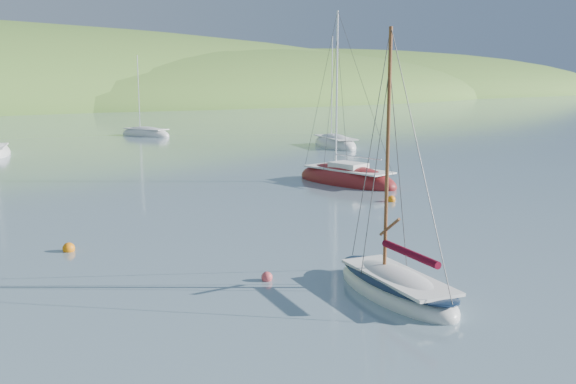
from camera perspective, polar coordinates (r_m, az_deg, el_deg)
ground at (r=22.29m, az=11.79°, el=-8.22°), size 700.00×700.00×0.00m
daysailer_white at (r=21.31m, az=9.58°, el=-8.40°), size 3.54×6.29×9.14m
sloop_red at (r=43.11m, az=5.21°, el=1.07°), size 3.43×8.47×12.27m
distant_sloop_b at (r=81.09m, az=-12.55°, el=5.02°), size 5.02×7.90×10.63m
distant_sloop_d at (r=66.46m, az=4.19°, el=4.20°), size 5.74×9.06×12.20m
mooring_buoys at (r=27.25m, az=-0.49°, el=-4.38°), size 18.74×12.53×0.49m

